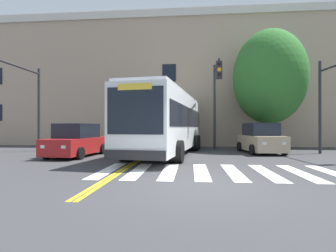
% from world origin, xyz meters
% --- Properties ---
extents(ground_plane, '(120.00, 120.00, 0.00)m').
position_xyz_m(ground_plane, '(0.00, 0.00, 0.00)').
color(ground_plane, '#38383A').
extents(crosswalk, '(8.29, 3.56, 0.01)m').
position_xyz_m(crosswalk, '(0.77, 2.26, 0.00)').
color(crosswalk, white).
rests_on(crosswalk, ground).
extents(lane_line_yellow_inner, '(0.12, 36.00, 0.01)m').
position_xyz_m(lane_line_yellow_inner, '(-2.68, 16.26, 0.00)').
color(lane_line_yellow_inner, gold).
rests_on(lane_line_yellow_inner, ground).
extents(lane_line_yellow_outer, '(0.12, 36.00, 0.01)m').
position_xyz_m(lane_line_yellow_outer, '(-2.52, 16.26, 0.00)').
color(lane_line_yellow_outer, gold).
rests_on(lane_line_yellow_outer, ground).
extents(city_bus, '(3.88, 11.28, 3.43)m').
position_xyz_m(city_bus, '(-1.46, 7.92, 1.83)').
color(city_bus, white).
rests_on(city_bus, ground).
extents(car_red_near_lane, '(2.24, 4.34, 1.74)m').
position_xyz_m(car_red_near_lane, '(-6.24, 6.52, 0.80)').
color(car_red_near_lane, '#AD1E1E').
rests_on(car_red_near_lane, ground).
extents(car_tan_far_lane, '(2.35, 3.99, 1.80)m').
position_xyz_m(car_tan_far_lane, '(3.99, 9.18, 0.83)').
color(car_tan_far_lane, tan).
rests_on(car_tan_far_lane, ground).
extents(traffic_light_far_corner, '(0.34, 4.40, 5.32)m').
position_xyz_m(traffic_light_far_corner, '(-9.94, 7.21, 3.68)').
color(traffic_light_far_corner, '#28282D').
rests_on(traffic_light_far_corner, ground).
extents(traffic_light_overhead, '(0.34, 3.42, 5.85)m').
position_xyz_m(traffic_light_overhead, '(1.43, 9.92, 3.91)').
color(traffic_light_overhead, '#28282D').
rests_on(traffic_light_overhead, ground).
extents(street_tree_curbside_large, '(6.01, 6.37, 8.22)m').
position_xyz_m(street_tree_curbside_large, '(5.16, 11.53, 4.97)').
color(street_tree_curbside_large, brown).
rests_on(street_tree_curbside_large, ground).
extents(building_facade, '(37.42, 7.98, 11.20)m').
position_xyz_m(building_facade, '(-1.95, 18.00, 5.60)').
color(building_facade, tan).
rests_on(building_facade, ground).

